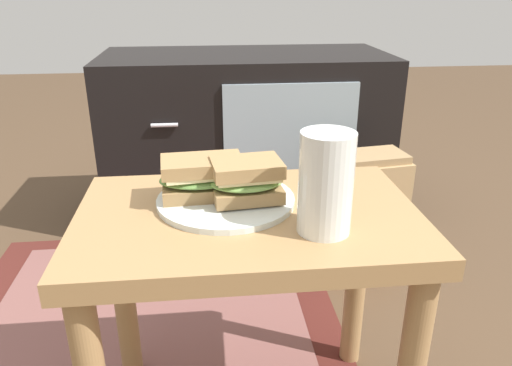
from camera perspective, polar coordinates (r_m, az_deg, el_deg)
The scene contains 8 objects.
side_table at distance 0.84m, azimuth -0.87°, elevation -8.89°, with size 0.56×0.36×0.46m.
tv_cabinet at distance 1.75m, azimuth -1.15°, elevation 5.42°, with size 0.96×0.46×0.58m.
area_rug at distance 1.39m, azimuth -12.23°, elevation -13.39°, with size 0.97×0.75×0.01m.
plate at distance 0.83m, azimuth -3.53°, elevation -1.99°, with size 0.23×0.23×0.01m, color silver.
sandwich_front at distance 0.83m, azimuth -6.27°, elevation 0.68°, with size 0.15×0.09×0.07m.
sandwich_back at distance 0.80m, azimuth -0.85°, elevation 0.37°, with size 0.13×0.10×0.07m.
beer_glass at distance 0.72m, azimuth 8.14°, elevation -0.22°, with size 0.08×0.08×0.15m.
paper_bag at distance 1.42m, azimuth 11.92°, elevation -3.91°, with size 0.25×0.16×0.38m.
Camera 1 is at (-0.06, -0.71, 0.81)m, focal length 34.28 mm.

